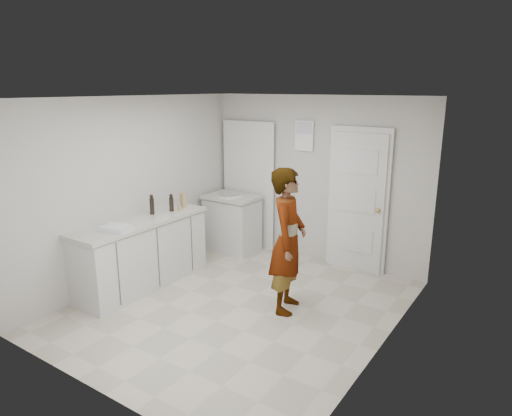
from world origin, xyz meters
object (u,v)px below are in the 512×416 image
Objects in this scene: person at (288,241)px; spice_jar at (180,208)px; cake_mix_box at (183,200)px; oil_cruet_a at (171,203)px; oil_cruet_b at (152,205)px; egg_bowl at (108,228)px; baking_dish at (116,228)px.

person reaches higher than spice_jar.
cake_mix_box reaches higher than spice_jar.
cake_mix_box is 0.23m from spice_jar.
spice_jar is at bearing -34.72° from cake_mix_box.
oil_cruet_b is at bearing -112.24° from oil_cruet_a.
oil_cruet_a reaches higher than egg_bowl.
oil_cruet_b is at bearing -72.97° from cake_mix_box.
baking_dish reaches higher than egg_bowl.
egg_bowl is at bearing -166.40° from baking_dish.
person reaches higher than egg_bowl.
oil_cruet_b is (-0.11, -0.26, 0.01)m from oil_cruet_a.
cake_mix_box is 0.80× the size of oil_cruet_a.
oil_cruet_a is 1.03m from baking_dish.
oil_cruet_a is 0.90× the size of oil_cruet_b.
oil_cruet_a reaches higher than cake_mix_box.
person reaches higher than cake_mix_box.
baking_dish is at bearing -76.94° from oil_cruet_b.
oil_cruet_a is 0.66× the size of baking_dish.
egg_bowl is at bearing -85.33° from oil_cruet_b.
cake_mix_box reaches higher than baking_dish.
oil_cruet_a is 1.06m from egg_bowl.
person is at bearing 15.01° from cake_mix_box.
oil_cruet_b is at bearing 94.67° from egg_bowl.
oil_cruet_b reaches higher than egg_bowl.
oil_cruet_b is at bearing 78.61° from person.
person is 6.95× the size of oil_cruet_a.
egg_bowl is (0.06, -0.79, -0.11)m from oil_cruet_b.
cake_mix_box is 1.31m from baking_dish.
oil_cruet_b is (-0.19, -0.35, 0.09)m from spice_jar.
oil_cruet_a reaches higher than spice_jar.
baking_dish is (-1.84, -0.98, 0.08)m from person.
oil_cruet_b is at bearing -118.15° from spice_jar.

